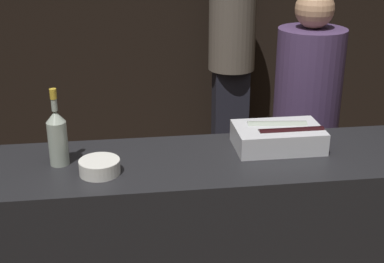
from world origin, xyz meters
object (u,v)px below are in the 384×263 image
object	(u,v)px
ice_bin_with_bottles	(279,136)
person_in_hoodie	(232,48)
person_blond_tee	(305,119)
bowl_white	(100,166)
rose_wine_bottle	(57,136)

from	to	relation	value
ice_bin_with_bottles	person_in_hoodie	bearing A→B (deg)	84.47
ice_bin_with_bottles	person_blond_tee	xyz separation A→B (m)	(0.34, 0.59, -0.16)
bowl_white	person_in_hoodie	size ratio (longest dim) A/B	0.09
ice_bin_with_bottles	rose_wine_bottle	xyz separation A→B (m)	(-0.97, -0.05, 0.07)
person_blond_tee	bowl_white	bearing A→B (deg)	83.70
ice_bin_with_bottles	person_in_hoodie	world-z (taller)	person_in_hoodie
rose_wine_bottle	person_blond_tee	size ratio (longest dim) A/B	0.20
rose_wine_bottle	person_blond_tee	distance (m)	1.48
person_in_hoodie	person_blond_tee	xyz separation A→B (m)	(0.14, -1.41, -0.09)
person_in_hoodie	person_blond_tee	world-z (taller)	person_in_hoodie
rose_wine_bottle	person_blond_tee	xyz separation A→B (m)	(1.31, 0.64, -0.23)
ice_bin_with_bottles	person_in_hoodie	size ratio (longest dim) A/B	0.22
person_blond_tee	ice_bin_with_bottles	bearing A→B (deg)	110.50
ice_bin_with_bottles	person_in_hoodie	distance (m)	2.01
bowl_white	rose_wine_bottle	distance (m)	0.23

